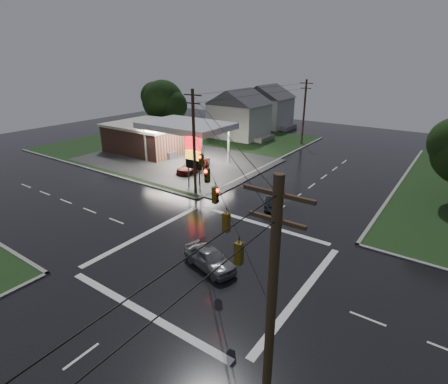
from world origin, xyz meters
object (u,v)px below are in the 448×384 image
Objects in this scene: utility_pole_n at (304,111)px; pylon_sign at (193,154)px; house_far at (267,105)px; car_north at (273,201)px; utility_pole_se at (270,327)px; car_crossing at (210,258)px; utility_pole_nw at (194,142)px; gas_station at (156,136)px; house_near at (239,113)px; car_pump at (193,166)px; tree_nw_behind at (163,101)px.

pylon_sign is at bearing -92.08° from utility_pole_n.
house_far is 42.83m from car_north.
car_north is (8.70, -27.05, -4.83)m from utility_pole_n.
utility_pole_se is 2.44× the size of car_crossing.
utility_pole_se reaches higher than utility_pole_n.
car_crossing is (9.96, -10.54, -4.95)m from utility_pole_nw.
utility_pole_se is at bearing -39.70° from gas_station.
utility_pole_se is 54.77m from house_near.
gas_station is 12.20m from car_pump.
utility_pole_nw is at bearing -40.10° from tree_nw_behind.
pylon_sign is at bearing -31.22° from gas_station.
utility_pole_nw is 1.05× the size of utility_pole_n.
utility_pole_se is at bearing -45.00° from utility_pole_nw.
utility_pole_nw is at bearing -12.42° from car_north.
car_crossing is at bearing -59.96° from house_near.
tree_nw_behind is (-11.89, -18.01, 1.77)m from house_far.
utility_pole_se is at bearing -45.00° from pylon_sign.
car_crossing is at bearing -46.59° from utility_pole_nw.
car_crossing reaches higher than car_pump.
utility_pole_n is at bearing 18.21° from tree_nw_behind.
tree_nw_behind is at bearing -51.83° from car_north.
house_far is at bearing 94.76° from house_near.
pylon_sign is at bearing -67.72° from house_near.
car_north is at bearing 21.91° from car_crossing.
utility_pole_se is 13.33m from car_crossing.
gas_station reaches higher than car_pump.
utility_pole_se is at bearing -68.20° from utility_pole_n.
utility_pole_nw reaches higher than house_far.
house_far is at bearing 141.23° from utility_pole_n.
pylon_sign is 0.55× the size of utility_pole_nw.
gas_station is at bearing 148.78° from pylon_sign.
utility_pole_n reaches higher than tree_nw_behind.
gas_station is 4.37× the size of pylon_sign.
house_near is 1.10× the size of tree_nw_behind.
house_near is (-11.45, 26.50, -1.32)m from utility_pole_nw.
gas_station is 13.63m from tree_nw_behind.
house_near is at bearing -170.09° from utility_pole_n.
utility_pole_se is 1.00× the size of house_far.
tree_nw_behind reaches higher than pylon_sign.
utility_pole_nw is 2.14× the size of car_pump.
utility_pole_se reaches higher than car_north.
car_crossing is 0.88× the size of car_pump.
utility_pole_n reaches higher than car_crossing.
utility_pole_n is at bearing 9.91° from house_near.
pylon_sign is 0.57× the size of utility_pole_n.
house_far is 33.95m from car_pump.
pylon_sign is 0.60× the size of tree_nw_behind.
utility_pole_se is at bearing -56.21° from house_near.
utility_pole_n reaches higher than house_near.
utility_pole_nw is (16.18, -10.20, 3.17)m from gas_station.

